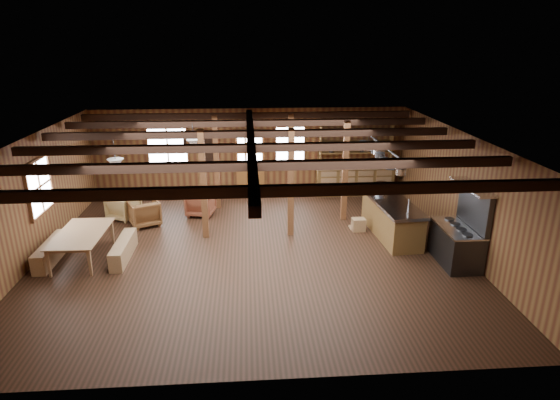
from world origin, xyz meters
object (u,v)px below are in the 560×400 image
armchair_b (201,203)px  armchair_c (124,207)px  armchair_a (144,213)px  dining_table (84,246)px  commercial_range (459,238)px  kitchen_island (391,218)px

armchair_b → armchair_c: bearing=14.6°
armchair_a → dining_table: bearing=38.8°
commercial_range → armchair_c: (-8.27, 3.36, -0.26)m
armchair_a → armchair_c: bearing=-64.4°
commercial_range → dining_table: bearing=174.8°
armchair_b → commercial_range: bearing=161.1°
commercial_range → dining_table: (-8.55, 0.77, -0.27)m
armchair_a → armchair_b: 1.62m
dining_table → commercial_range: bearing=-94.3°
armchair_c → armchair_a: bearing=169.4°
kitchen_island → armchair_b: kitchen_island is taller
kitchen_island → commercial_range: (1.05, -1.64, 0.13)m
dining_table → armchair_a: armchair_a is taller
commercial_range → armchair_c: size_ratio=2.44×
commercial_range → armchair_c: commercial_range is taller
commercial_range → armchair_b: (-6.12, 3.50, -0.26)m
armchair_c → kitchen_island: bearing=-165.5°
dining_table → armchair_a: bearing=-24.5°
commercial_range → armchair_c: bearing=157.9°
kitchen_island → armchair_a: (-6.54, 1.18, -0.13)m
armchair_a → armchair_b: armchair_a is taller
dining_table → armchair_c: size_ratio=2.50×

